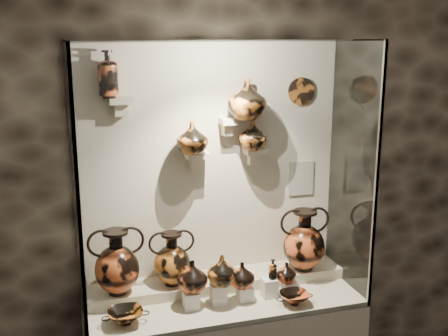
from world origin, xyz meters
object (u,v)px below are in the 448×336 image
Objects in this scene: amphora_mid at (172,258)px; amphora_right at (304,240)px; amphora_left at (117,262)px; jug_b at (222,270)px; ovoid_vase_b at (247,99)px; jug_e at (286,272)px; lekythos_small at (273,268)px; lekythos_tall at (108,71)px; kylix_right at (294,297)px; ovoid_vase_a at (192,138)px; ovoid_vase_c at (253,135)px; jug_a at (192,276)px; jug_c at (242,275)px; kylix_left at (126,315)px.

amphora_right reaches higher than amphora_mid.
amphora_left is 1.18× the size of amphora_mid.
ovoid_vase_b is at bearing 64.03° from jug_b.
jug_e is at bearing -29.57° from amphora_left.
amphora_mid is at bearing 158.12° from jug_b.
lekythos_small is 0.46× the size of lekythos_tall.
amphora_right is 0.44m from kylix_right.
ovoid_vase_b is at bearing -4.97° from ovoid_vase_a.
lekythos_small is 0.94m from ovoid_vase_a.
ovoid_vase_c reaches higher than amphora_left.
amphora_right is at bearing 25.53° from jug_a.
ovoid_vase_b is (0.49, 0.02, 0.97)m from amphora_mid.
jug_b reaches higher than jug_c.
amphora_mid is 1.09m from ovoid_vase_b.
jug_b reaches higher than kylix_right.
amphora_left is 0.34m from kylix_left.
amphora_mid is at bearing -27.21° from lekythos_tall.
jug_b is 0.83× the size of kylix_right.
amphora_left is 1.63× the size of ovoid_vase_b.
amphora_left is 1.13m from ovoid_vase_c.
jug_e is (0.43, 0.02, -0.08)m from jug_b.
lekythos_tall is (-0.59, 0.29, 1.17)m from jug_b.
ovoid_vase_a is 0.41m from ovoid_vase_b.
kylix_left is at bearing -104.50° from lekythos_tall.
ovoid_vase_c reaches higher than jug_e.
jug_b is at bearing -55.42° from amphora_mid.
ovoid_vase_a is (-0.11, 0.26, 0.76)m from jug_b.
amphora_right reaches higher than jug_c.
amphora_mid is 0.34m from jug_b.
jug_b is at bearing -37.79° from amphora_left.
lekythos_tall is (-0.41, 0.26, 1.20)m from jug_a.
jug_b is 0.72× the size of kylix_left.
kylix_right is (0.09, -0.13, -0.15)m from lekythos_small.
amphora_mid is 1.33× the size of kylix_left.
lekythos_tall is (0.00, 0.36, 1.34)m from kylix_left.
jug_a is 0.18m from jug_b.
amphora_right reaches higher than jug_a.
lekythos_small is 0.93m from kylix_left.
kylix_left is at bearing -179.76° from lekythos_small.
jug_b reaches higher than jug_e.
lekythos_tall is at bearing 136.49° from kylix_right.
kylix_left is (-0.92, -0.07, -0.14)m from lekythos_small.
jug_a is at bearing -154.46° from ovoid_vase_b.
ovoid_vase_b reaches higher than jug_c.
ovoid_vase_b is (0.83, 0.04, 0.94)m from amphora_left.
jug_c is at bearing -34.08° from amphora_left.
jug_c is 1.25× the size of jug_e.
kylix_right is 1.24m from ovoid_vase_b.
jug_b reaches higher than kylix_left.
kylix_right is 1.73m from lekythos_tall.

